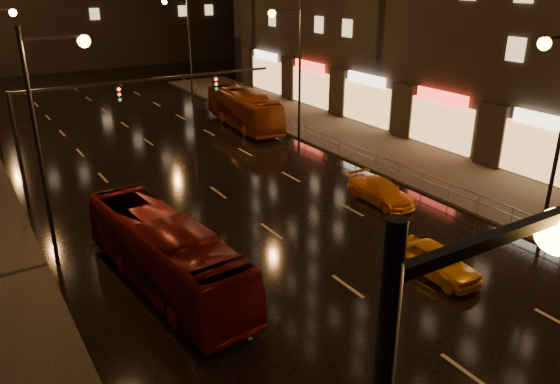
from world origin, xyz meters
The scene contains 9 objects.
ground centered at (0.00, 20.00, 0.00)m, with size 140.00×140.00×0.00m, color black.
sidewalk_right centered at (13.50, 15.00, 0.07)m, with size 7.00×70.00×0.15m, color #38332D.
traffic_signal centered at (-5.06, 20.00, 4.74)m, with size 15.31×0.32×6.20m.
streetlight_right centered at (8.92, 2.00, 6.43)m, with size 2.64×0.50×10.00m.
railing_right centered at (10.20, 18.00, 0.90)m, with size 0.05×56.00×1.00m.
bus_red centered at (-6.15, 7.92, 1.46)m, with size 2.45×10.47×2.92m, color #650F0E.
bus_curb centered at (8.30, 28.24, 1.48)m, with size 2.49×10.62×2.96m, color #8F3B0E.
taxi_near centered at (3.69, 2.79, 0.67)m, with size 1.59×3.96×1.35m, color orange.
taxi_far centered at (7.02, 10.00, 0.63)m, with size 1.77×4.36×1.26m, color orange.
Camera 1 is at (-12.36, -10.75, 11.74)m, focal length 35.00 mm.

